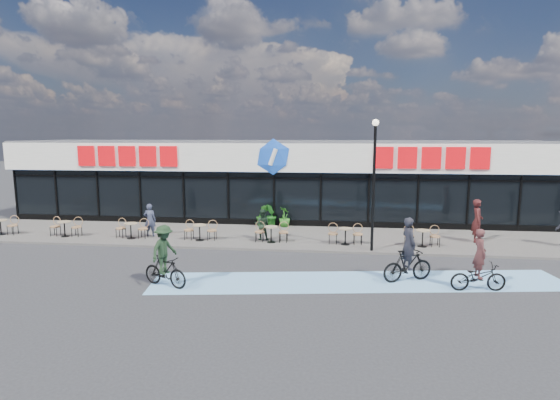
% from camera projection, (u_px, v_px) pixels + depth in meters
% --- Properties ---
extents(ground, '(120.00, 120.00, 0.00)m').
position_uv_depth(ground, '(251.00, 265.00, 16.77)').
color(ground, '#28282B').
rests_on(ground, ground).
extents(sidewalk, '(44.00, 5.00, 0.10)m').
position_uv_depth(sidewalk, '(267.00, 237.00, 21.19)').
color(sidewalk, '#58544E').
rests_on(sidewalk, ground).
extents(bike_lane, '(14.17, 4.13, 0.01)m').
position_uv_depth(bike_lane, '(359.00, 281.00, 14.84)').
color(bike_lane, '#6FA6D3').
rests_on(bike_lane, ground).
extents(building, '(30.60, 6.57, 4.75)m').
position_uv_depth(building, '(280.00, 179.00, 26.18)').
color(building, black).
rests_on(building, ground).
extents(lamp_post, '(0.28, 0.28, 5.48)m').
position_uv_depth(lamp_post, '(374.00, 174.00, 17.99)').
color(lamp_post, black).
rests_on(lamp_post, sidewalk).
extents(bistro_set_0, '(1.54, 0.62, 0.90)m').
position_uv_depth(bistro_set_0, '(2.00, 225.00, 21.39)').
color(bistro_set_0, '#9D8865').
rests_on(bistro_set_0, sidewalk).
extents(bistro_set_1, '(1.54, 0.62, 0.90)m').
position_uv_depth(bistro_set_1, '(66.00, 227.00, 21.01)').
color(bistro_set_1, '#9D8865').
rests_on(bistro_set_1, sidewalk).
extents(bistro_set_2, '(1.54, 0.62, 0.90)m').
position_uv_depth(bistro_set_2, '(132.00, 228.00, 20.63)').
color(bistro_set_2, '#9D8865').
rests_on(bistro_set_2, sidewalk).
extents(bistro_set_3, '(1.54, 0.62, 0.90)m').
position_uv_depth(bistro_set_3, '(200.00, 230.00, 20.25)').
color(bistro_set_3, '#9D8865').
rests_on(bistro_set_3, sidewalk).
extents(bistro_set_4, '(1.54, 0.62, 0.90)m').
position_uv_depth(bistro_set_4, '(271.00, 232.00, 19.87)').
color(bistro_set_4, '#9D8865').
rests_on(bistro_set_4, sidewalk).
extents(bistro_set_5, '(1.54, 0.62, 0.90)m').
position_uv_depth(bistro_set_5, '(345.00, 234.00, 19.50)').
color(bistro_set_5, '#9D8865').
rests_on(bistro_set_5, sidewalk).
extents(bistro_set_6, '(1.54, 0.62, 0.90)m').
position_uv_depth(bistro_set_6, '(422.00, 236.00, 19.12)').
color(bistro_set_6, '#9D8865').
rests_on(bistro_set_6, sidewalk).
extents(potted_plant_left, '(0.64, 0.74, 1.21)m').
position_uv_depth(potted_plant_left, '(271.00, 215.00, 23.24)').
color(potted_plant_left, '#1C5C1A').
rests_on(potted_plant_left, sidewalk).
extents(potted_plant_mid, '(0.76, 0.67, 1.17)m').
position_uv_depth(potted_plant_mid, '(262.00, 215.00, 23.25)').
color(potted_plant_mid, '#1F5618').
rests_on(potted_plant_mid, sidewalk).
extents(potted_plant_right, '(0.84, 0.84, 1.06)m').
position_uv_depth(potted_plant_right, '(285.00, 217.00, 23.16)').
color(potted_plant_right, '#28631C').
rests_on(potted_plant_right, sidewalk).
extents(patron_left, '(0.59, 0.41, 1.58)m').
position_uv_depth(patron_left, '(150.00, 220.00, 20.96)').
color(patron_left, '#31374D').
rests_on(patron_left, sidewalk).
extents(patron_right, '(0.73, 0.58, 1.44)m').
position_uv_depth(patron_right, '(262.00, 224.00, 20.27)').
color(patron_right, black).
rests_on(patron_right, sidewalk).
extents(pedestrian_b, '(0.65, 0.82, 1.96)m').
position_uv_depth(pedestrian_b, '(477.00, 221.00, 19.82)').
color(pedestrian_b, '#3E1616').
rests_on(pedestrian_b, sidewalk).
extents(cyclist_a, '(1.80, 0.78, 2.03)m').
position_uv_depth(cyclist_a, '(479.00, 271.00, 13.87)').
color(cyclist_a, black).
rests_on(cyclist_a, ground).
extents(cyclist_b, '(1.90, 1.21, 2.22)m').
position_uv_depth(cyclist_b, '(408.00, 259.00, 14.75)').
color(cyclist_b, black).
rests_on(cyclist_b, ground).
extents(cyclist_c, '(1.80, 1.19, 2.07)m').
position_uv_depth(cyclist_c, '(165.00, 260.00, 14.23)').
color(cyclist_c, black).
rests_on(cyclist_c, ground).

